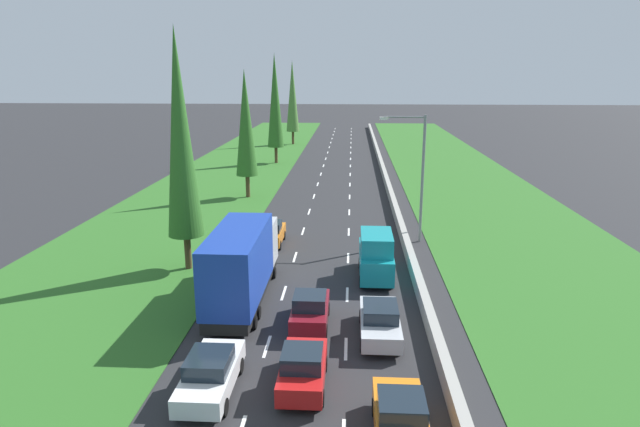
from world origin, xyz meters
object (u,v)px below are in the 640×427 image
poplar_tree_fifth (292,96)px  poplar_tree_second (180,135)px  orange_hatchback_left_lane (271,233)px  poplar_tree_fourth (275,101)px  poplar_tree_third (246,123)px  blue_box_truck_left_lane (242,263)px  orange_hatchback_right_lane (400,418)px  teal_van_right_lane (376,255)px  maroon_hatchback_centre_lane (310,310)px  red_hatchback_centre_lane (303,368)px  street_light_mast (418,170)px  white_sedan_left_lane (211,373)px  silver_sedan_right_lane (380,321)px

poplar_tree_fifth → poplar_tree_second: bearing=-90.1°
orange_hatchback_left_lane → poplar_tree_fourth: 36.21m
poplar_tree_fourth → poplar_tree_fifth: (0.16, 19.60, -0.27)m
poplar_tree_third → poplar_tree_fifth: bearing=89.9°
blue_box_truck_left_lane → poplar_tree_fourth: poplar_tree_fourth is taller
orange_hatchback_right_lane → orange_hatchback_left_lane: bearing=109.6°
teal_van_right_lane → poplar_tree_second: 13.42m
maroon_hatchback_centre_lane → teal_van_right_lane: teal_van_right_lane is taller
red_hatchback_centre_lane → street_light_mast: bearing=71.5°
teal_van_right_lane → street_light_mast: 8.84m
red_hatchback_centre_lane → orange_hatchback_right_lane: bearing=-39.5°
white_sedan_left_lane → street_light_mast: bearing=63.4°
poplar_tree_fourth → white_sedan_left_lane: bearing=-84.8°
silver_sedan_right_lane → street_light_mast: 15.73m
orange_hatchback_right_lane → maroon_hatchback_centre_lane: bearing=113.8°
teal_van_right_lane → orange_hatchback_left_lane: bearing=139.9°
blue_box_truck_left_lane → orange_hatchback_left_lane: bearing=90.0°
poplar_tree_second → silver_sedan_right_lane: bearing=-36.1°
white_sedan_left_lane → street_light_mast: street_light_mast is taller
white_sedan_left_lane → poplar_tree_third: (-4.82, 32.94, 6.32)m
silver_sedan_right_lane → maroon_hatchback_centre_lane: (-3.26, 0.95, 0.02)m
poplar_tree_third → silver_sedan_right_lane: bearing=-67.9°
maroon_hatchback_centre_lane → poplar_tree_third: (-8.14, 27.16, 6.30)m
maroon_hatchback_centre_lane → poplar_tree_fifth: size_ratio=0.28×
silver_sedan_right_lane → poplar_tree_fifth: size_ratio=0.33×
silver_sedan_right_lane → orange_hatchback_right_lane: bearing=-87.4°
orange_hatchback_left_lane → street_light_mast: (10.24, 1.35, 4.40)m
red_hatchback_centre_lane → teal_van_right_lane: (3.25, 11.73, 0.56)m
silver_sedan_right_lane → white_sedan_left_lane: bearing=-143.8°
silver_sedan_right_lane → poplar_tree_third: (-11.41, 28.11, 6.32)m
white_sedan_left_lane → silver_sedan_right_lane: bearing=36.2°
orange_hatchback_right_lane → poplar_tree_second: (-11.70, 15.47, 7.44)m
orange_hatchback_right_lane → white_sedan_left_lane: bearing=161.3°
poplar_tree_third → poplar_tree_fifth: size_ratio=0.88×
orange_hatchback_right_lane → maroon_hatchback_centre_lane: same height
red_hatchback_centre_lane → silver_sedan_right_lane: bearing=54.0°
silver_sedan_right_lane → blue_box_truck_left_lane: bearing=153.0°
red_hatchback_centre_lane → silver_sedan_right_lane: red_hatchback_centre_lane is taller
white_sedan_left_lane → street_light_mast: (9.82, 19.58, 4.42)m
orange_hatchback_left_lane → white_sedan_left_lane: bearing=-88.7°
blue_box_truck_left_lane → silver_sedan_right_lane: (7.01, -3.58, -1.37)m
maroon_hatchback_centre_lane → silver_sedan_right_lane: bearing=-16.2°
poplar_tree_fourth → poplar_tree_fifth: 19.60m
blue_box_truck_left_lane → silver_sedan_right_lane: bearing=-27.0°
poplar_tree_second → street_light_mast: poplar_tree_second is taller
poplar_tree_fourth → street_light_mast: bearing=-66.5°
white_sedan_left_lane → poplar_tree_fifth: size_ratio=0.33×
poplar_tree_second → poplar_tree_fourth: (-0.09, 40.27, -0.08)m
red_hatchback_centre_lane → street_light_mast: street_light_mast is taller
poplar_tree_fourth → poplar_tree_fifth: poplar_tree_fourth is taller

